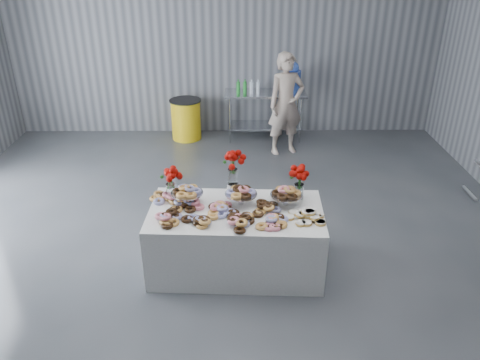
# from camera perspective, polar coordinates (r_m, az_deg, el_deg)

# --- Properties ---
(ground) EXTENTS (9.00, 9.00, 0.00)m
(ground) POSITION_cam_1_polar(r_m,az_deg,el_deg) (5.47, -2.44, -10.93)
(ground) COLOR #393B40
(ground) RESTS_ON ground
(room_walls) EXTENTS (8.04, 9.04, 4.02)m
(room_walls) POSITION_cam_1_polar(r_m,az_deg,el_deg) (4.47, -6.78, 17.57)
(room_walls) COLOR gray
(room_walls) RESTS_ON ground
(display_table) EXTENTS (1.95, 1.09, 0.75)m
(display_table) POSITION_cam_1_polar(r_m,az_deg,el_deg) (5.31, -0.48, -7.21)
(display_table) COLOR white
(display_table) RESTS_ON ground
(prep_table) EXTENTS (1.50, 0.60, 0.90)m
(prep_table) POSITION_cam_1_polar(r_m,az_deg,el_deg) (8.87, 3.05, 8.90)
(prep_table) COLOR silver
(prep_table) RESTS_ON ground
(donut_mounds) EXTENTS (1.84, 0.89, 0.09)m
(donut_mounds) POSITION_cam_1_polar(r_m,az_deg,el_deg) (5.04, -0.50, -3.57)
(donut_mounds) COLOR #C28447
(donut_mounds) RESTS_ON display_table
(cake_stand_left) EXTENTS (0.36, 0.36, 0.17)m
(cake_stand_left) POSITION_cam_1_polar(r_m,az_deg,el_deg) (5.22, -6.48, -1.42)
(cake_stand_left) COLOR silver
(cake_stand_left) RESTS_ON display_table
(cake_stand_mid) EXTENTS (0.36, 0.36, 0.17)m
(cake_stand_mid) POSITION_cam_1_polar(r_m,az_deg,el_deg) (5.17, 0.12, -1.55)
(cake_stand_mid) COLOR silver
(cake_stand_mid) RESTS_ON display_table
(cake_stand_right) EXTENTS (0.36, 0.36, 0.17)m
(cake_stand_right) POSITION_cam_1_polar(r_m,az_deg,el_deg) (5.17, 5.67, -1.64)
(cake_stand_right) COLOR silver
(cake_stand_right) RESTS_ON display_table
(danish_pile) EXTENTS (0.48, 0.48, 0.11)m
(danish_pile) POSITION_cam_1_polar(r_m,az_deg,el_deg) (4.97, 8.10, -4.18)
(danish_pile) COLOR white
(danish_pile) RESTS_ON display_table
(bouquet_left) EXTENTS (0.26, 0.26, 0.42)m
(bouquet_left) POSITION_cam_1_polar(r_m,az_deg,el_deg) (5.27, -8.57, 0.64)
(bouquet_left) COLOR white
(bouquet_left) RESTS_ON display_table
(bouquet_right) EXTENTS (0.26, 0.26, 0.42)m
(bouquet_right) POSITION_cam_1_polar(r_m,az_deg,el_deg) (5.25, 7.30, 0.62)
(bouquet_right) COLOR white
(bouquet_right) RESTS_ON display_table
(bouquet_center) EXTENTS (0.26, 0.26, 0.57)m
(bouquet_center) POSITION_cam_1_polar(r_m,az_deg,el_deg) (5.24, -0.89, 1.81)
(bouquet_center) COLOR silver
(bouquet_center) RESTS_ON display_table
(water_jug) EXTENTS (0.28, 0.28, 0.55)m
(water_jug) POSITION_cam_1_polar(r_m,az_deg,el_deg) (8.77, 6.48, 12.17)
(water_jug) COLOR #3F68D9
(water_jug) RESTS_ON prep_table
(drink_bottles) EXTENTS (0.54, 0.08, 0.27)m
(drink_bottles) POSITION_cam_1_polar(r_m,az_deg,el_deg) (8.64, 1.00, 11.32)
(drink_bottles) COLOR #268C33
(drink_bottles) RESTS_ON prep_table
(person) EXTENTS (0.75, 0.61, 1.77)m
(person) POSITION_cam_1_polar(r_m,az_deg,el_deg) (8.17, 5.64, 9.17)
(person) COLOR #CC8C93
(person) RESTS_ON ground
(trash_barrel) EXTENTS (0.59, 0.59, 0.76)m
(trash_barrel) POSITION_cam_1_polar(r_m,az_deg,el_deg) (8.97, -6.58, 7.37)
(trash_barrel) COLOR yellow
(trash_barrel) RESTS_ON ground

